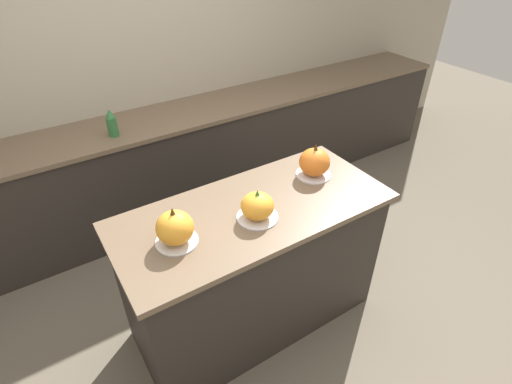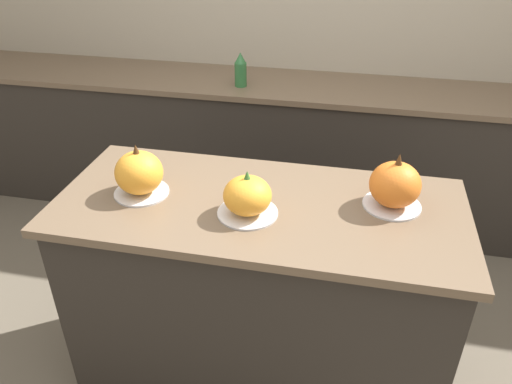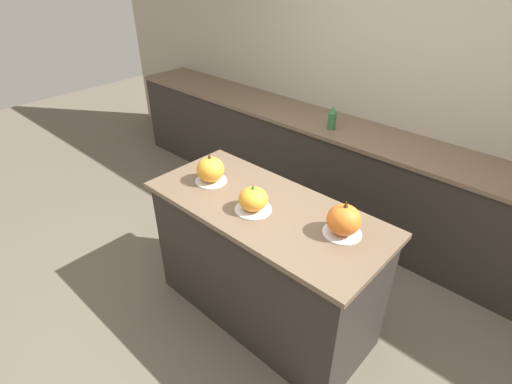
# 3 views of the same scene
# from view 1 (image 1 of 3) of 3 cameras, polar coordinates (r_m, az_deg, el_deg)

# --- Properties ---
(ground_plane) EXTENTS (12.00, 12.00, 0.00)m
(ground_plane) POSITION_cam_1_polar(r_m,az_deg,el_deg) (2.92, -0.27, -17.26)
(ground_plane) COLOR #665B4C
(wall_back) EXTENTS (8.00, 0.06, 2.50)m
(wall_back) POSITION_cam_1_polar(r_m,az_deg,el_deg) (3.56, -16.45, 16.53)
(wall_back) COLOR #B2A893
(wall_back) RESTS_ON ground_plane
(kitchen_island) EXTENTS (1.59, 0.71, 0.95)m
(kitchen_island) POSITION_cam_1_polar(r_m,az_deg,el_deg) (2.55, -0.30, -10.75)
(kitchen_island) COLOR #2D2823
(kitchen_island) RESTS_ON ground_plane
(back_counter) EXTENTS (6.00, 0.60, 0.94)m
(back_counter) POSITION_cam_1_polar(r_m,az_deg,el_deg) (3.59, -12.70, 3.44)
(back_counter) COLOR #2D2823
(back_counter) RESTS_ON ground_plane
(pumpkin_cake_left) EXTENTS (0.22, 0.22, 0.22)m
(pumpkin_cake_left) POSITION_cam_1_polar(r_m,az_deg,el_deg) (2.01, -11.50, -5.12)
(pumpkin_cake_left) COLOR silver
(pumpkin_cake_left) RESTS_ON kitchen_island
(pumpkin_cake_center) EXTENTS (0.23, 0.23, 0.18)m
(pumpkin_cake_center) POSITION_cam_1_polar(r_m,az_deg,el_deg) (2.13, 0.20, -2.12)
(pumpkin_cake_center) COLOR silver
(pumpkin_cake_center) RESTS_ON kitchen_island
(pumpkin_cake_right) EXTENTS (0.22, 0.22, 0.22)m
(pumpkin_cake_right) POSITION_cam_1_polar(r_m,az_deg,el_deg) (2.50, 8.35, 4.15)
(pumpkin_cake_right) COLOR silver
(pumpkin_cake_right) RESTS_ON kitchen_island
(bottle_tall) EXTENTS (0.07, 0.07, 0.21)m
(bottle_tall) POSITION_cam_1_polar(r_m,az_deg,el_deg) (3.15, -19.93, 9.22)
(bottle_tall) COLOR #2D6B38
(bottle_tall) RESTS_ON back_counter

